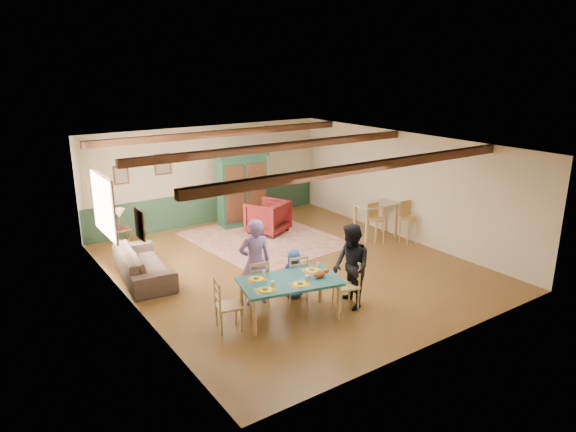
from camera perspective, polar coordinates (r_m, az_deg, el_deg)
floor at (r=11.45m, az=0.29°, el=-5.56°), size 8.00×8.00×0.00m
wall_back at (r=14.38m, az=-8.82°, el=4.53°), size 7.00×0.02×2.70m
wall_left at (r=9.55m, az=-17.27°, el=-2.31°), size 0.02×8.00×2.70m
wall_right at (r=13.25m, az=12.87°, el=3.26°), size 0.02×8.00×2.70m
ceiling at (r=10.72m, az=0.31°, el=7.92°), size 7.00×8.00×0.02m
wainscot_back at (r=14.58m, az=-8.63°, el=1.06°), size 6.95×0.03×0.90m
ceiling_beam_front at (r=8.97m, az=8.73°, el=5.40°), size 6.95×0.16×0.16m
ceiling_beam_mid at (r=11.06m, az=-0.88°, el=7.72°), size 6.95×0.16×0.16m
ceiling_beam_back at (r=13.28m, az=-7.16°, el=9.11°), size 6.95×0.16×0.16m
window_left at (r=11.08m, az=-19.88°, el=1.12°), size 0.06×1.60×1.30m
picture_left_wall at (r=8.89m, az=-16.13°, el=-0.90°), size 0.04×0.42×0.52m
picture_back_a at (r=13.77m, az=-13.74°, el=5.62°), size 0.45×0.04×0.55m
picture_back_b at (r=13.46m, az=-18.07°, el=4.37°), size 0.38×0.04×0.48m
dining_table at (r=9.10m, az=0.19°, el=-9.22°), size 1.90×1.32×0.72m
dining_chair_far_left at (r=9.53m, az=-3.51°, el=-7.36°), size 0.49×0.50×0.91m
dining_chair_far_right at (r=9.77m, az=0.80°, el=-6.71°), size 0.49×0.50×0.91m
dining_chair_end_left at (r=8.76m, az=-6.63°, el=-9.74°), size 0.50×0.49×0.91m
dining_chair_end_right at (r=9.48m, az=6.45°, el=-7.58°), size 0.50×0.49×0.91m
person_man at (r=9.46m, az=-3.69°, el=-5.13°), size 0.68×0.52×1.65m
person_woman at (r=9.39m, az=7.03°, el=-5.62°), size 0.76×0.88×1.58m
person_child at (r=9.83m, az=0.63°, el=-6.40°), size 0.53×0.40×0.96m
cat at (r=9.03m, az=3.55°, el=-6.38°), size 0.37×0.21×0.17m
place_setting_near_left at (r=8.56m, az=-2.53°, el=-7.93°), size 0.44×0.37×0.11m
place_setting_near_center at (r=8.76m, az=1.36°, el=-7.32°), size 0.44×0.37×0.11m
place_setting_far_left at (r=8.97m, az=-3.53°, el=-6.74°), size 0.44×0.37×0.11m
place_setting_far_right at (r=9.32m, az=2.68°, el=-5.80°), size 0.44×0.37×0.11m
area_rug at (r=13.15m, az=-2.72°, el=-2.54°), size 3.43×3.97×0.01m
armoire at (r=14.10m, az=-5.15°, el=2.99°), size 1.47×0.70×2.01m
armchair at (r=13.51m, az=-2.28°, el=-0.09°), size 1.25×1.26×0.87m
sofa at (r=11.12m, az=-15.80°, el=-5.12°), size 1.11×2.29×0.65m
end_table at (r=12.97m, az=-18.00°, el=-2.44°), size 0.44×0.44×0.53m
table_lamp at (r=12.82m, az=-18.21°, el=-0.30°), size 0.29×0.29×0.48m
counter_table at (r=13.33m, az=9.69°, el=-0.48°), size 1.13×0.72×0.91m
bar_stool_left at (r=12.84m, az=9.79°, el=-0.89°), size 0.38×0.42×1.02m
bar_stool_right at (r=13.03m, az=13.27°, el=-0.75°), size 0.41×0.44×1.06m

